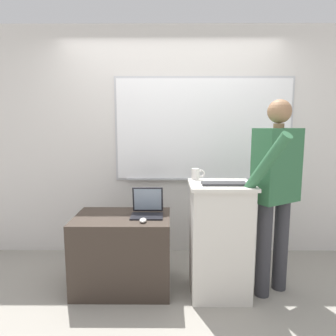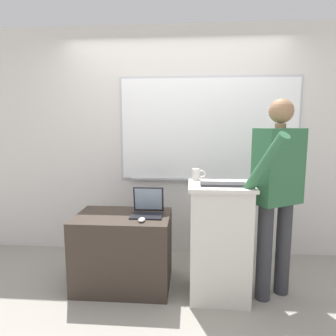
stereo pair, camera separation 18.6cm
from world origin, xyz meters
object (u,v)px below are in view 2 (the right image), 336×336
at_px(lectern_podium, 219,240).
at_px(coffee_mug, 197,174).
at_px(person_presenter, 278,186).
at_px(laptop, 148,206).
at_px(computer_mouse_by_laptop, 142,220).
at_px(side_desk, 123,250).
at_px(wireless_keyboard, 225,184).
at_px(computer_mouse_by_keyboard, 248,184).

bearing_deg(lectern_podium, coffee_mug, 138.21).
relative_size(person_presenter, laptop, 5.96).
bearing_deg(computer_mouse_by_laptop, laptop, 84.14).
height_order(side_desk, computer_mouse_by_laptop, computer_mouse_by_laptop).
bearing_deg(wireless_keyboard, computer_mouse_by_keyboard, 4.62).
bearing_deg(coffee_mug, side_desk, -173.85).
relative_size(laptop, computer_mouse_by_keyboard, 2.93).
xyz_separation_m(lectern_podium, coffee_mug, (-0.20, 0.18, 0.56)).
height_order(computer_mouse_by_laptop, coffee_mug, coffee_mug).
xyz_separation_m(lectern_podium, computer_mouse_by_laptop, (-0.68, -0.07, 0.20)).
distance_m(laptop, wireless_keyboard, 0.76).
xyz_separation_m(lectern_podium, computer_mouse_by_keyboard, (0.23, -0.05, 0.53)).
distance_m(lectern_podium, computer_mouse_by_laptop, 0.71).
relative_size(lectern_podium, laptop, 3.50).
height_order(laptop, wireless_keyboard, wireless_keyboard).
xyz_separation_m(side_desk, computer_mouse_by_laptop, (0.21, -0.17, 0.36)).
height_order(side_desk, laptop, laptop).
xyz_separation_m(laptop, computer_mouse_by_keyboard, (0.88, -0.20, 0.27)).
relative_size(side_desk, computer_mouse_by_keyboard, 8.80).
bearing_deg(laptop, computer_mouse_by_laptop, -95.86).
bearing_deg(person_presenter, laptop, 142.90).
xyz_separation_m(computer_mouse_by_laptop, coffee_mug, (0.48, 0.25, 0.37)).
bearing_deg(laptop, coffee_mug, 4.00).
xyz_separation_m(laptop, wireless_keyboard, (0.68, -0.21, 0.26)).
height_order(person_presenter, coffee_mug, person_presenter).
xyz_separation_m(wireless_keyboard, computer_mouse_by_keyboard, (0.20, 0.02, 0.01)).
bearing_deg(side_desk, laptop, 10.32).
xyz_separation_m(person_presenter, wireless_keyboard, (-0.46, -0.08, 0.03)).
relative_size(side_desk, laptop, 3.01).
xyz_separation_m(side_desk, coffee_mug, (0.68, 0.07, 0.73)).
bearing_deg(wireless_keyboard, computer_mouse_by_laptop, -179.58).
bearing_deg(computer_mouse_by_keyboard, coffee_mug, 152.11).
distance_m(computer_mouse_by_laptop, coffee_mug, 0.65).
bearing_deg(coffee_mug, computer_mouse_by_laptop, -152.43).
distance_m(lectern_podium, side_desk, 0.91).
distance_m(lectern_podium, laptop, 0.72).
height_order(laptop, computer_mouse_by_keyboard, computer_mouse_by_keyboard).
bearing_deg(lectern_podium, side_desk, 173.08).
bearing_deg(lectern_podium, computer_mouse_by_keyboard, -11.43).
bearing_deg(person_presenter, computer_mouse_by_laptop, 153.66).
distance_m(side_desk, person_presenter, 1.53).
bearing_deg(side_desk, computer_mouse_by_laptop, -39.98).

